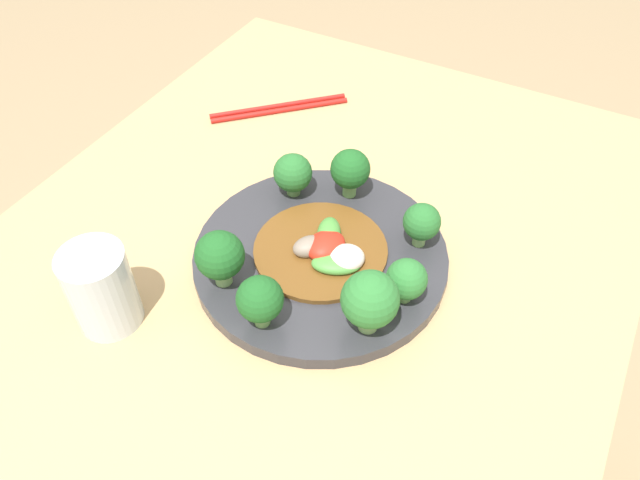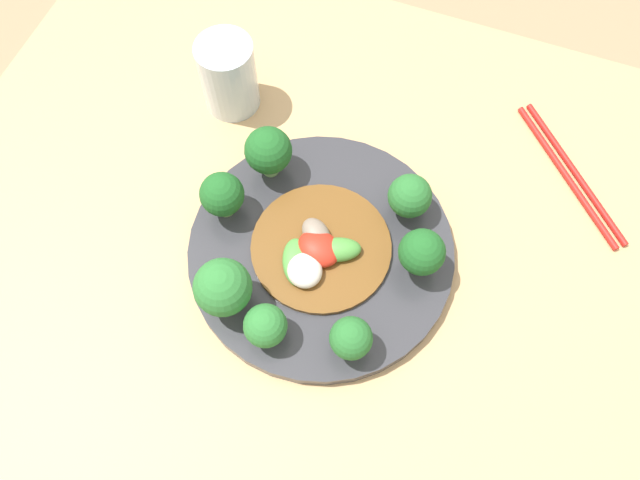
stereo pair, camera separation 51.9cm
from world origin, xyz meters
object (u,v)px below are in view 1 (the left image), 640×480
stirfry_center (326,249)px  plate (320,257)px  broccoli_northeast (293,173)px  broccoli_northwest (220,256)px  chopsticks (279,108)px  drinking_glass (101,289)px  broccoli_west (260,300)px  broccoli_southwest (370,300)px  broccoli_south (406,280)px  broccoli_east (350,170)px  broccoli_southeast (422,223)px

stirfry_center → plate: bearing=93.3°
broccoli_northeast → broccoli_northwest: broccoli_northwest is taller
chopsticks → drinking_glass: bearing=-174.4°
broccoli_west → drinking_glass: 0.16m
plate → broccoli_southwest: 0.12m
broccoli_south → drinking_glass: size_ratio=0.56×
broccoli_northwest → stirfry_center: broccoli_northwest is taller
broccoli_east → chopsticks: bearing=53.7°
broccoli_south → broccoli_east: 0.17m
broccoli_northeast → drinking_glass: size_ratio=0.59×
broccoli_northeast → broccoli_southeast: (-0.01, -0.17, 0.00)m
stirfry_center → drinking_glass: (-0.17, 0.16, 0.02)m
broccoli_southwest → drinking_glass: size_ratio=0.77×
plate → drinking_glass: (-0.17, 0.15, 0.04)m
broccoli_west → chopsticks: size_ratio=0.38×
broccoli_west → stirfry_center: broccoli_west is taller
broccoli_northeast → plate: bearing=-133.7°
broccoli_south → stirfry_center: bearing=81.0°
broccoli_south → plate: bearing=81.8°
broccoli_northwest → broccoli_west: size_ratio=1.11×
stirfry_center → broccoli_northeast: bearing=49.0°
stirfry_center → broccoli_south: bearing=-99.0°
broccoli_east → plate: bearing=-171.8°
broccoli_southeast → plate: bearing=125.7°
stirfry_center → broccoli_southwest: bearing=-128.7°
broccoli_northeast → stirfry_center: (-0.07, -0.08, -0.02)m
broccoli_south → broccoli_northwest: 0.19m
broccoli_east → stirfry_center: bearing=-168.1°
broccoli_southeast → drinking_glass: (-0.24, 0.25, -0.00)m
broccoli_east → broccoli_west: size_ratio=1.05×
broccoli_west → stirfry_center: size_ratio=0.40×
broccoli_southeast → broccoli_west: 0.20m
broccoli_south → stirfry_center: (0.02, 0.10, -0.02)m
plate → drinking_glass: bearing=138.0°
broccoli_northeast → broccoli_southwest: broccoli_southwest is taller
drinking_glass → broccoli_east: bearing=-27.0°
broccoli_south → broccoli_northeast: bearing=64.4°
broccoli_south → broccoli_southwest: 0.05m
broccoli_northeast → broccoli_south: (-0.09, -0.18, -0.00)m
broccoli_northeast → broccoli_southeast: bearing=-92.3°
broccoli_northwest → stirfry_center: size_ratio=0.45×
plate → broccoli_east: bearing=8.2°
broccoli_northeast → broccoli_east: size_ratio=0.87×
broccoli_southeast → broccoli_east: bearing=70.7°
broccoli_southwest → chopsticks: bearing=43.4°
broccoli_south → drinking_glass: (-0.16, 0.26, 0.00)m
broccoli_southwest → drinking_glass: drinking_glass is taller
broccoli_east → drinking_glass: bearing=153.0°
broccoli_west → chopsticks: 0.40m
broccoli_southeast → stirfry_center: broccoli_southeast is taller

